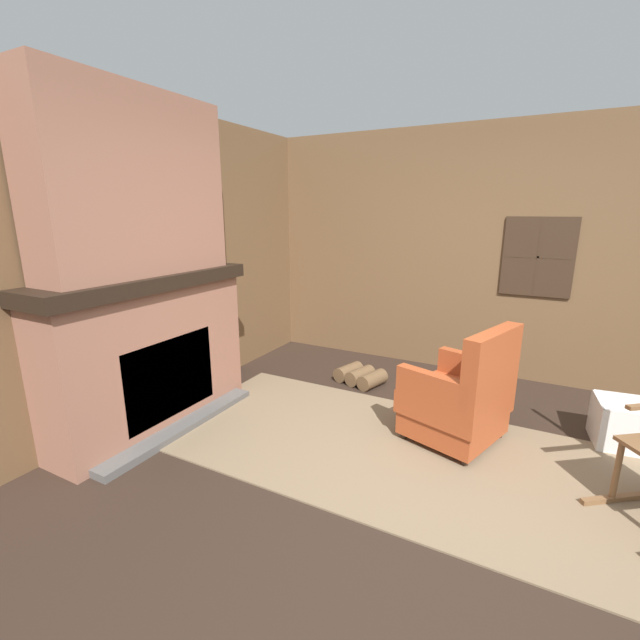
% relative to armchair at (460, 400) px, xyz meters
% --- Properties ---
extents(ground_plane, '(14.00, 14.00, 0.00)m').
position_rel_armchair_xyz_m(ground_plane, '(-0.02, -0.88, -0.35)').
color(ground_plane, '#2D2119').
extents(wood_panel_wall_left, '(0.06, 5.62, 2.62)m').
position_rel_armchair_xyz_m(wood_panel_wall_left, '(-2.56, -0.88, 0.96)').
color(wood_panel_wall_left, brown).
rests_on(wood_panel_wall_left, ground).
extents(wood_panel_wall_back, '(5.62, 0.09, 2.62)m').
position_rel_armchair_xyz_m(wood_panel_wall_back, '(-0.01, 1.66, 0.96)').
color(wood_panel_wall_back, brown).
rests_on(wood_panel_wall_back, ground).
extents(fireplace_hearth, '(0.65, 1.83, 1.27)m').
position_rel_armchair_xyz_m(fireplace_hearth, '(-2.30, -0.88, 0.28)').
color(fireplace_hearth, '#93604C').
rests_on(fireplace_hearth, ground).
extents(chimney_breast, '(0.38, 1.52, 1.33)m').
position_rel_armchair_xyz_m(chimney_breast, '(-2.31, -0.88, 1.58)').
color(chimney_breast, '#93604C').
rests_on(chimney_breast, fireplace_hearth).
extents(area_rug, '(3.71, 1.66, 0.01)m').
position_rel_armchair_xyz_m(area_rug, '(-0.33, -0.38, -0.34)').
color(area_rug, '#7A664C').
rests_on(area_rug, ground).
extents(armchair, '(0.83, 0.85, 0.94)m').
position_rel_armchair_xyz_m(armchair, '(0.00, 0.00, 0.00)').
color(armchair, '#A84723').
rests_on(armchair, ground).
extents(firewood_stack, '(0.55, 0.45, 0.16)m').
position_rel_armchair_xyz_m(firewood_stack, '(-1.12, 0.73, -0.27)').
color(firewood_stack, brown).
rests_on(firewood_stack, ground).
extents(laundry_basket, '(0.48, 0.44, 0.35)m').
position_rel_armchair_xyz_m(laundry_basket, '(1.15, 0.53, -0.17)').
color(laundry_basket, white).
rests_on(laundry_basket, ground).
extents(oil_lamp_vase, '(0.13, 0.13, 0.28)m').
position_rel_armchair_xyz_m(oil_lamp_vase, '(-2.36, -1.45, 1.02)').
color(oil_lamp_vase, '#47708E').
rests_on(oil_lamp_vase, fireplace_hearth).
extents(storage_case, '(0.13, 0.27, 0.15)m').
position_rel_armchair_xyz_m(storage_case, '(-2.36, -0.46, 0.99)').
color(storage_case, brown).
rests_on(storage_case, fireplace_hearth).
extents(decorative_plate_on_mantel, '(0.06, 0.24, 0.24)m').
position_rel_armchair_xyz_m(decorative_plate_on_mantel, '(-2.38, -0.97, 1.04)').
color(decorative_plate_on_mantel, '#336093').
rests_on(decorative_plate_on_mantel, fireplace_hearth).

